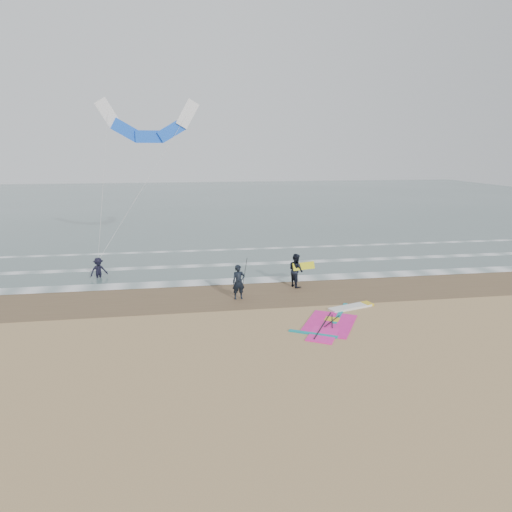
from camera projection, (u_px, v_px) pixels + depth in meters
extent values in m
plane|color=tan|center=(304.00, 337.00, 18.07)|extent=(120.00, 120.00, 0.00)
cube|color=#47605E|center=(216.00, 202.00, 64.21)|extent=(120.00, 80.00, 0.02)
cube|color=brown|center=(274.00, 292.00, 23.84)|extent=(120.00, 5.00, 0.01)
cube|color=white|center=(267.00, 280.00, 25.95)|extent=(120.00, 1.20, 0.02)
cube|color=white|center=(256.00, 264.00, 29.60)|extent=(120.00, 0.70, 0.02)
cube|color=white|center=(247.00, 249.00, 33.93)|extent=(120.00, 0.50, 0.01)
cube|color=white|center=(350.00, 307.00, 21.37)|extent=(2.25, 1.19, 0.10)
cube|color=yellow|center=(367.00, 304.00, 21.81)|extent=(0.54, 0.62, 0.11)
cube|color=#FF209F|center=(330.00, 324.00, 19.45)|extent=(3.06, 3.38, 0.03)
cube|color=#FF209F|center=(323.00, 335.00, 18.26)|extent=(1.70, 1.89, 0.04)
cube|color=#0C8C99|center=(340.00, 313.00, 20.68)|extent=(1.57, 2.52, 0.04)
cube|color=#0C8C99|center=(313.00, 334.00, 18.37)|extent=(1.84, 1.17, 0.04)
cube|color=yellow|center=(332.00, 319.00, 19.91)|extent=(0.79, 0.76, 0.05)
cylinder|color=black|center=(323.00, 325.00, 19.23)|extent=(1.62, 2.75, 0.05)
cylinder|color=black|center=(332.00, 321.00, 19.64)|extent=(1.08, 1.19, 0.03)
cylinder|color=black|center=(332.00, 321.00, 19.64)|extent=(0.52, 1.51, 0.03)
imported|color=black|center=(239.00, 282.00, 22.52)|extent=(0.68, 0.49, 1.74)
imported|color=black|center=(296.00, 270.00, 24.57)|extent=(0.95, 1.07, 1.82)
imported|color=black|center=(98.00, 265.00, 26.19)|extent=(1.16, 1.00, 1.56)
cylinder|color=black|center=(245.00, 274.00, 22.47)|extent=(0.17, 0.86, 1.82)
cube|color=yellow|center=(304.00, 266.00, 24.48)|extent=(1.30, 0.51, 0.39)
cube|color=white|center=(108.00, 113.00, 28.62)|extent=(1.56, 0.28, 1.92)
cube|color=blue|center=(126.00, 130.00, 29.03)|extent=(1.92, 0.32, 1.56)
cube|color=blue|center=(149.00, 137.00, 29.33)|extent=(1.76, 0.30, 0.78)
cube|color=blue|center=(172.00, 131.00, 29.47)|extent=(1.92, 0.32, 1.56)
cube|color=white|center=(188.00, 114.00, 29.39)|extent=(1.56, 0.28, 1.92)
cylinder|color=beige|center=(103.00, 184.00, 27.38)|extent=(0.49, 4.54, 8.50)
cylinder|color=beige|center=(145.00, 183.00, 27.76)|extent=(5.46, 4.55, 8.50)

